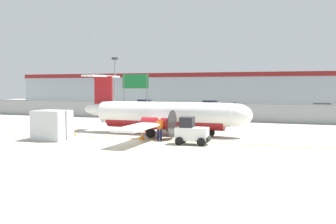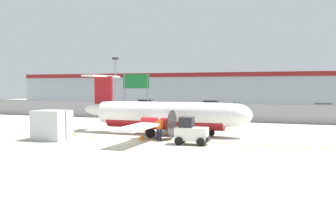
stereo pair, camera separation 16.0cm
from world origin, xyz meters
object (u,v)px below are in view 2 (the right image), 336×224
at_px(commuter_airplane, 167,115).
at_px(traffic_cone_far_right, 121,130).
at_px(traffic_cone_near_left, 73,132).
at_px(traffic_cone_far_left, 142,136).
at_px(baggage_tug, 191,132).
at_px(ground_crew_worker, 159,128).
at_px(traffic_cone_near_right, 146,129).
at_px(parked_car_5, 322,109).
at_px(parked_car_3, 232,108).
at_px(highway_sign, 136,85).
at_px(cargo_container, 52,125).
at_px(parked_car_2, 210,105).
at_px(parked_car_4, 270,110).
at_px(parked_car_0, 146,104).
at_px(parked_car_1, 139,109).
at_px(apron_light_pole, 116,83).

height_order(commuter_airplane, traffic_cone_far_right, commuter_airplane).
relative_size(traffic_cone_near_left, traffic_cone_far_left, 1.00).
xyz_separation_m(baggage_tug, ground_crew_worker, (-2.73, 1.06, 0.10)).
distance_m(traffic_cone_near_right, parked_car_5, 28.93).
xyz_separation_m(baggage_tug, parked_car_3, (-2.10, 28.08, 0.04)).
distance_m(traffic_cone_far_left, traffic_cone_far_right, 4.50).
distance_m(baggage_tug, highway_sign, 23.18).
bearing_deg(traffic_cone_near_left, highway_sign, 98.38).
bearing_deg(parked_car_5, cargo_container, 55.61).
height_order(parked_car_2, highway_sign, highway_sign).
distance_m(traffic_cone_far_left, parked_car_3, 27.34).
xyz_separation_m(traffic_cone_near_left, parked_car_4, (13.38, 25.47, 0.58)).
distance_m(ground_crew_worker, traffic_cone_near_left, 7.41).
distance_m(traffic_cone_far_left, parked_car_5, 32.13).
xyz_separation_m(parked_car_0, parked_car_5, (27.62, -4.61, 0.00)).
xyz_separation_m(traffic_cone_near_left, traffic_cone_near_right, (4.55, 4.24, 0.00)).
bearing_deg(parked_car_4, parked_car_1, -172.25).
bearing_deg(traffic_cone_far_right, cargo_container, -120.11).
relative_size(commuter_airplane, cargo_container, 6.56).
distance_m(cargo_container, highway_sign, 20.77).
bearing_deg(parked_car_3, ground_crew_worker, -86.94).
bearing_deg(parked_car_4, cargo_container, -121.88).
relative_size(commuter_airplane, baggage_tug, 6.71).
bearing_deg(parked_car_0, traffic_cone_near_left, -82.95).
bearing_deg(commuter_airplane, parked_car_4, 73.60).
height_order(ground_crew_worker, traffic_cone_near_left, ground_crew_worker).
bearing_deg(ground_crew_worker, parked_car_1, 16.96).
relative_size(ground_crew_worker, parked_car_4, 0.39).
height_order(baggage_tug, parked_car_2, baggage_tug).
bearing_deg(highway_sign, traffic_cone_near_right, -62.41).
bearing_deg(parked_car_5, parked_car_4, 25.64).
xyz_separation_m(parked_car_3, parked_car_5, (11.82, 1.77, 0.00)).
xyz_separation_m(commuter_airplane, baggage_tug, (3.28, -4.29, -0.75)).
bearing_deg(highway_sign, parked_car_0, 108.46).
height_order(traffic_cone_far_left, highway_sign, highway_sign).
distance_m(parked_car_0, parked_car_2, 11.32).
bearing_deg(parked_car_4, commuter_airplane, -112.26).
bearing_deg(commuter_airplane, traffic_cone_far_left, -102.13).
xyz_separation_m(traffic_cone_far_right, parked_car_5, (17.04, 25.96, 0.58)).
relative_size(cargo_container, traffic_cone_far_left, 3.81).
height_order(traffic_cone_near_right, parked_car_4, parked_car_4).
bearing_deg(traffic_cone_far_left, apron_light_pole, 124.20).
distance_m(commuter_airplane, parked_car_3, 23.83).
bearing_deg(baggage_tug, traffic_cone_far_right, 148.93).
xyz_separation_m(traffic_cone_far_right, highway_sign, (-5.44, 15.19, 3.83)).
xyz_separation_m(traffic_cone_near_right, traffic_cone_far_left, (1.53, -4.48, 0.00)).
distance_m(cargo_container, apron_light_pole, 16.14).
bearing_deg(traffic_cone_far_right, parked_car_1, 109.49).
bearing_deg(highway_sign, traffic_cone_far_right, -70.29).
relative_size(parked_car_1, parked_car_3, 1.01).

